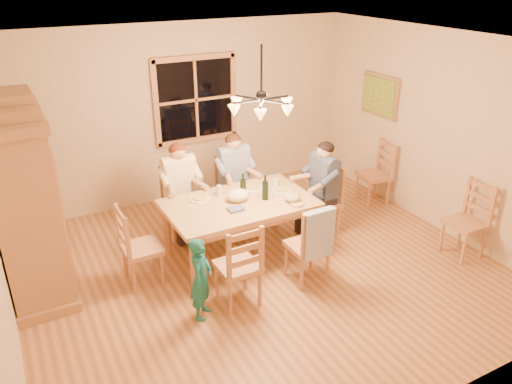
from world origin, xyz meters
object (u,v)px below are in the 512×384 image
wine_bottle_b (265,187)px  chair_spare_back (373,184)px  dining_table (239,209)px  adult_slate_man (323,177)px  chair_far_left (182,215)px  wine_bottle_a (243,185)px  armoire (26,206)px  adult_woman (180,179)px  chair_spare_front (463,234)px  chair_near_left (238,278)px  adult_plaid_man (234,168)px  chair_far_right (235,202)px  chair_end_left (143,260)px  chair_near_right (307,257)px  chair_end_right (321,213)px  chandelier (261,104)px  child (201,279)px

wine_bottle_b → chair_spare_back: bearing=13.2°
dining_table → adult_slate_man: 1.27m
adult_slate_man → chair_spare_back: size_ratio=0.88×
chair_far_left → wine_bottle_a: (0.57, -0.76, 0.62)m
adult_slate_man → wine_bottle_a: 1.16m
armoire → adult_woman: armoire is taller
wine_bottle_a → chair_spare_front: wine_bottle_a is taller
chair_near_left → chair_spare_back: same height
dining_table → wine_bottle_b: (0.32, -0.09, 0.27)m
chair_near_left → adult_plaid_man: size_ratio=1.13×
chair_far_left → chair_far_right: 0.81m
chair_near_left → chair_spare_front: 3.01m
chair_spare_back → adult_plaid_man: bearing=87.5°
chair_end_left → wine_bottle_a: 1.50m
chair_far_left → adult_woman: (-0.00, 0.00, 0.54)m
chair_near_right → adult_woman: adult_woman is taller
adult_woman → adult_plaid_man: 0.81m
dining_table → chair_far_left: size_ratio=1.85×
chair_end_left → chair_end_right: bearing=90.0°
adult_slate_man → chair_spare_front: size_ratio=0.88×
chair_far_left → adult_slate_man: size_ratio=1.13×
dining_table → chair_far_right: chair_far_right is taller
chair_near_right → chair_end_left: size_ratio=1.00×
chair_spare_front → chair_spare_back: 1.76m
chandelier → wine_bottle_b: size_ratio=2.33×
adult_woman → wine_bottle_b: (0.78, -0.94, 0.08)m
adult_slate_man → chandelier: bearing=109.6°
chair_near_right → chair_spare_back: 2.43m
child → chair_spare_front: bearing=-58.6°
chair_far_left → chair_end_right: bearing=153.4°
chair_far_left → chair_far_right: bearing=-180.0°
chair_far_right → wine_bottle_a: size_ratio=3.00×
chair_spare_front → chair_far_right: bearing=45.0°
adult_woman → child: adult_woman is taller
armoire → chair_spare_back: armoire is taller
adult_plaid_man → wine_bottle_b: (-0.02, -0.95, 0.08)m
adult_plaid_man → adult_slate_man: 1.25m
dining_table → wine_bottle_a: (0.10, 0.09, 0.27)m
chair_near_right → chair_spare_back: same height
armoire → adult_slate_man: size_ratio=2.63×
dining_table → chair_near_left: 1.03m
chair_far_left → adult_plaid_man: bearing=-180.0°
dining_table → adult_plaid_man: 0.94m
adult_plaid_man → child: adult_plaid_man is taller
chair_far_right → adult_slate_man: adult_slate_man is taller
chair_near_left → chair_end_left: bearing=133.3°
chair_near_left → wine_bottle_b: 1.25m
chair_far_left → chair_near_left: (0.02, -1.71, 0.00)m
chair_near_right → chair_spare_back: size_ratio=1.00×
chair_far_left → chair_end_right: size_ratio=1.00×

